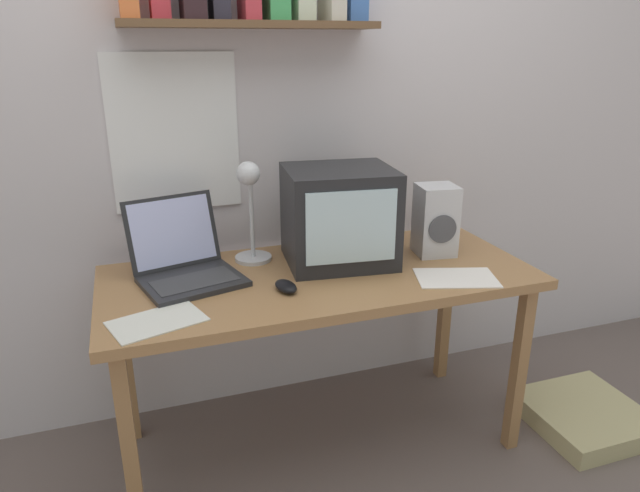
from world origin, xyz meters
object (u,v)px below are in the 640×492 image
object	(u,v)px
open_notebook	(456,278)
printed_handout	(157,321)
crt_monitor	(339,216)
space_heater	(436,220)
corner_desk	(320,290)
computer_mouse	(286,286)
floor_cushion	(585,416)
juice_glass	(438,223)
laptop	(184,259)
desk_lamp	(250,204)

from	to	relation	value
open_notebook	printed_handout	distance (m)	0.99
crt_monitor	space_heater	distance (m)	0.38
corner_desk	crt_monitor	xyz separation A→B (m)	(0.10, 0.09, 0.24)
computer_mouse	floor_cushion	world-z (taller)	computer_mouse
computer_mouse	open_notebook	xyz separation A→B (m)	(0.58, -0.09, -0.01)
corner_desk	printed_handout	bearing A→B (deg)	-160.64
corner_desk	computer_mouse	world-z (taller)	computer_mouse
juice_glass	space_heater	bearing A→B (deg)	-123.57
laptop	space_heater	size ratio (longest dim) A/B	1.49
desk_lamp	floor_cushion	bearing A→B (deg)	-0.51
juice_glass	space_heater	xyz separation A→B (m)	(-0.11, -0.17, 0.07)
juice_glass	floor_cushion	distance (m)	0.99
space_heater	corner_desk	bearing A→B (deg)	-166.23
printed_handout	floor_cushion	distance (m)	1.76
space_heater	printed_handout	distance (m)	1.08
laptop	desk_lamp	xyz separation A→B (m)	(0.25, 0.06, 0.16)
open_notebook	floor_cushion	xyz separation A→B (m)	(0.63, -0.06, -0.67)
desk_lamp	floor_cushion	size ratio (longest dim) A/B	0.87
open_notebook	desk_lamp	bearing A→B (deg)	149.48
open_notebook	crt_monitor	bearing A→B (deg)	138.25
desk_lamp	space_heater	world-z (taller)	desk_lamp
laptop	floor_cushion	xyz separation A→B (m)	(1.51, -0.37, -0.74)
corner_desk	floor_cushion	xyz separation A→B (m)	(1.05, -0.26, -0.60)
open_notebook	floor_cushion	bearing A→B (deg)	-5.15
juice_glass	corner_desk	bearing A→B (deg)	-160.21
printed_handout	desk_lamp	bearing A→B (deg)	45.46
space_heater	open_notebook	distance (m)	0.28
crt_monitor	floor_cushion	xyz separation A→B (m)	(0.95, -0.34, -0.84)
corner_desk	floor_cushion	size ratio (longest dim) A/B	3.44
desk_lamp	crt_monitor	bearing A→B (deg)	3.14
floor_cushion	crt_monitor	bearing A→B (deg)	160.10
laptop	printed_handout	xyz separation A→B (m)	(-0.12, -0.31, -0.06)
printed_handout	space_heater	bearing A→B (deg)	13.21
crt_monitor	laptop	world-z (taller)	crt_monitor
computer_mouse	juice_glass	bearing A→B (deg)	23.41
corner_desk	open_notebook	bearing A→B (deg)	-25.08
computer_mouse	open_notebook	distance (m)	0.59
space_heater	printed_handout	bearing A→B (deg)	-158.48
corner_desk	juice_glass	size ratio (longest dim) A/B	11.32
juice_glass	computer_mouse	size ratio (longest dim) A/B	1.16
corner_desk	printed_handout	xyz separation A→B (m)	(-0.57, -0.20, 0.07)
juice_glass	space_heater	world-z (taller)	space_heater
desk_lamp	laptop	bearing A→B (deg)	-148.59
space_heater	open_notebook	size ratio (longest dim) A/B	0.86
computer_mouse	printed_handout	xyz separation A→B (m)	(-0.41, -0.09, -0.01)
corner_desk	juice_glass	world-z (taller)	juice_glass
corner_desk	desk_lamp	world-z (taller)	desk_lamp
juice_glass	printed_handout	bearing A→B (deg)	-160.42
computer_mouse	open_notebook	world-z (taller)	computer_mouse
corner_desk	floor_cushion	distance (m)	1.24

